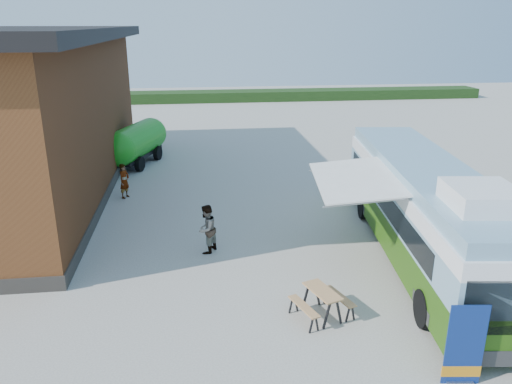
{
  "coord_description": "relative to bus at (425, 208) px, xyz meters",
  "views": [
    {
      "loc": [
        -2.42,
        -13.97,
        7.7
      ],
      "look_at": [
        -0.11,
        4.39,
        1.4
      ],
      "focal_mm": 35.0,
      "sensor_mm": 36.0,
      "label": 1
    }
  ],
  "objects": [
    {
      "name": "ground",
      "position": [
        -5.12,
        -0.77,
        -1.84
      ],
      "size": [
        100.0,
        100.0,
        0.0
      ],
      "primitive_type": "plane",
      "color": "#BCB7AD",
      "rests_on": "ground"
    },
    {
      "name": "barn",
      "position": [
        -15.62,
        9.23,
        1.75
      ],
      "size": [
        9.6,
        21.2,
        7.5
      ],
      "color": "brown",
      "rests_on": "ground"
    },
    {
      "name": "hedge",
      "position": [
        2.88,
        37.23,
        -1.34
      ],
      "size": [
        40.0,
        3.0,
        1.0
      ],
      "primitive_type": "cube",
      "color": "#264419",
      "rests_on": "ground"
    },
    {
      "name": "bus",
      "position": [
        0.0,
        0.0,
        0.0
      ],
      "size": [
        4.15,
        12.73,
        3.84
      ],
      "rotation": [
        0.0,
        0.0,
        -0.12
      ],
      "color": "#366711",
      "rests_on": "ground"
    },
    {
      "name": "awning",
      "position": [
        -2.13,
        0.11,
        0.96
      ],
      "size": [
        3.33,
        4.81,
        0.54
      ],
      "rotation": [
        0.0,
        0.0,
        -0.12
      ],
      "color": "white",
      "rests_on": "ground"
    },
    {
      "name": "banner",
      "position": [
        -1.84,
        -6.14,
        -1.01
      ],
      "size": [
        0.87,
        0.25,
        2.01
      ],
      "rotation": [
        0.0,
        0.0,
        -0.12
      ],
      "color": "navy",
      "rests_on": "ground"
    },
    {
      "name": "picnic_table",
      "position": [
        -4.26,
        -3.13,
        -1.23
      ],
      "size": [
        1.77,
        1.67,
        0.81
      ],
      "rotation": [
        0.0,
        0.0,
        0.34
      ],
      "color": "tan",
      "rests_on": "ground"
    },
    {
      "name": "person_a",
      "position": [
        -10.82,
        7.68,
        -1.03
      ],
      "size": [
        0.63,
        0.7,
        1.61
      ],
      "primitive_type": "imported",
      "rotation": [
        0.0,
        0.0,
        1.04
      ],
      "color": "#999999",
      "rests_on": "ground"
    },
    {
      "name": "person_b",
      "position": [
        -7.26,
        1.38,
        -0.96
      ],
      "size": [
        1.01,
        1.07,
        1.75
      ],
      "primitive_type": "imported",
      "rotation": [
        0.0,
        0.0,
        -2.13
      ],
      "color": "#999999",
      "rests_on": "ground"
    },
    {
      "name": "slurry_tanker",
      "position": [
        -10.82,
        13.41,
        -0.51
      ],
      "size": [
        3.21,
        5.98,
        2.31
      ],
      "rotation": [
        0.0,
        0.0,
        -0.34
      ],
      "color": "#1C911A",
      "rests_on": "ground"
    }
  ]
}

